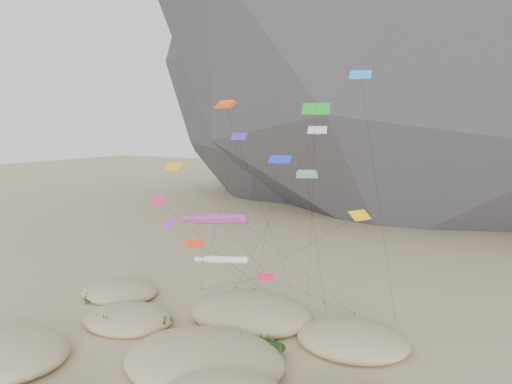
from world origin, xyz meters
TOP-DOWN VIEW (x-y plane):
  - ground at (0.00, 0.00)m, footprint 500.00×500.00m
  - dunes at (-1.62, 3.54)m, footprint 47.13×37.13m
  - dune_grass at (-1.05, 4.18)m, footprint 42.43×28.19m
  - kite_stakes at (0.81, 23.33)m, footprint 26.78×5.16m
  - rainbow_tube_kite at (-0.19, 7.57)m, footprint 8.19×16.09m
  - white_tube_kite at (1.78, 5.83)m, footprint 5.78×18.02m
  - orange_parafoil at (-2.77, 13.70)m, footprint 2.97×15.36m
  - multi_parafoil at (9.08, 9.80)m, footprint 3.84×13.58m
  - delta_kites at (2.25, 11.72)m, footprint 28.21×21.91m

SIDE VIEW (x-z plane):
  - ground at x=0.00m, z-range 0.00..0.00m
  - kite_stakes at x=0.81m, z-range 0.00..0.30m
  - dunes at x=-1.62m, z-range -1.36..2.77m
  - dune_grass at x=-1.05m, z-range 0.08..1.62m
  - white_tube_kite at x=1.78m, z-range 4.59..14.95m
  - rainbow_tube_kite at x=-0.19m, z-range 6.26..20.62m
  - delta_kites at x=2.25m, z-range 3.43..32.21m
  - multi_parafoil at x=9.08m, z-range 8.71..27.50m
  - orange_parafoil at x=-2.77m, z-range 12.16..38.10m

